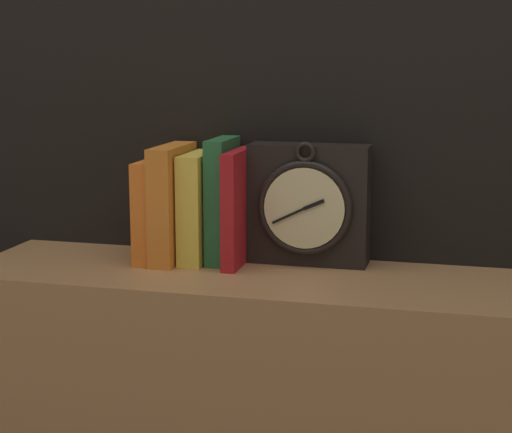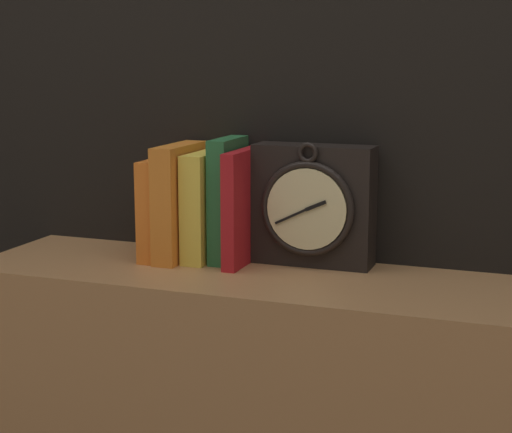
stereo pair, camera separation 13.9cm
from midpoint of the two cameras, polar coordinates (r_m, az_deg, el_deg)
clock at (r=1.46m, az=6.54°, el=0.71°), size 0.21×0.08×0.21m
book_slot0_orange at (r=1.52m, az=-3.69°, el=0.57°), size 0.03×0.14×0.18m
book_slot1_orange at (r=1.50m, az=-2.49°, el=0.95°), size 0.04×0.15×0.20m
book_slot2_yellow at (r=1.49m, az=-0.77°, el=0.66°), size 0.04×0.13×0.19m
book_slot3_green at (r=1.48m, az=0.80°, el=1.10°), size 0.03×0.12×0.21m
book_slot4_red at (r=1.46m, az=1.84°, el=0.59°), size 0.02×0.14×0.20m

